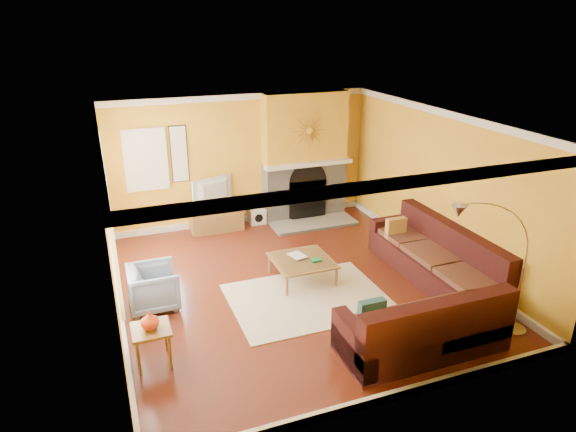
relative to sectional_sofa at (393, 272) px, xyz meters
name	(u,v)px	position (x,y,z in m)	size (l,w,h in m)	color
floor	(293,284)	(-1.30, 0.96, -0.46)	(5.50, 6.00, 0.02)	maroon
ceiling	(293,121)	(-1.30, 0.96, 2.26)	(5.50, 6.00, 0.02)	white
wall_back	(240,160)	(-1.30, 3.97, 0.90)	(5.50, 0.02, 2.70)	gold
wall_front	(396,301)	(-1.30, -2.05, 0.90)	(5.50, 0.02, 2.70)	gold
wall_left	(107,232)	(-4.06, 0.96, 0.90)	(0.02, 6.00, 2.70)	gold
wall_right	(441,188)	(1.46, 0.96, 0.90)	(0.02, 6.00, 2.70)	gold
baseboard	(293,281)	(-1.30, 0.96, -0.39)	(5.50, 6.00, 0.12)	white
crown_molding	(293,125)	(-1.30, 0.96, 2.19)	(5.50, 6.00, 0.12)	white
window_left_near	(105,193)	(-4.02, 2.26, 1.05)	(0.06, 1.22, 1.72)	white
window_left_far	(111,238)	(-4.02, 0.36, 1.05)	(0.06, 1.22, 1.72)	white
window_back	(146,160)	(-3.20, 3.92, 1.10)	(0.82, 0.06, 1.22)	white
wall_art	(179,154)	(-2.55, 3.93, 1.15)	(0.34, 0.04, 1.14)	white
fireplace	(305,157)	(0.05, 3.76, 0.90)	(1.80, 0.40, 2.70)	gray
mantel	(309,164)	(0.05, 3.52, 0.80)	(1.92, 0.22, 0.08)	white
hearth	(314,223)	(0.05, 3.21, -0.42)	(1.80, 0.70, 0.06)	gray
sunburst	(309,131)	(0.05, 3.53, 1.50)	(0.70, 0.04, 0.70)	olive
rug	(308,298)	(-1.25, 0.42, -0.44)	(2.40, 1.80, 0.02)	beige
sectional_sofa	(393,272)	(0.00, 0.00, 0.00)	(2.90, 3.49, 0.90)	#391312
coffee_table	(302,269)	(-1.09, 1.05, -0.26)	(0.95, 0.95, 0.38)	white
media_console	(216,217)	(-1.94, 3.66, -0.16)	(1.06, 0.48, 0.58)	olive
tv	(215,191)	(-1.94, 3.66, 0.39)	(0.91, 0.12, 0.53)	black
subwoofer	(257,215)	(-1.05, 3.74, -0.28)	(0.33, 0.33, 0.33)	white
armchair	(154,287)	(-3.51, 1.03, -0.12)	(0.71, 0.73, 0.66)	gray
side_table	(153,346)	(-3.70, -0.35, -0.19)	(0.47, 0.47, 0.52)	olive
vase	(150,320)	(-3.70, -0.35, 0.19)	(0.23, 0.23, 0.24)	#EC461F
book	(292,257)	(-1.24, 1.14, -0.06)	(0.22, 0.30, 0.03)	white
arc_lamp	(491,273)	(0.55, -1.41, 0.57)	(1.31, 0.36, 2.04)	silver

